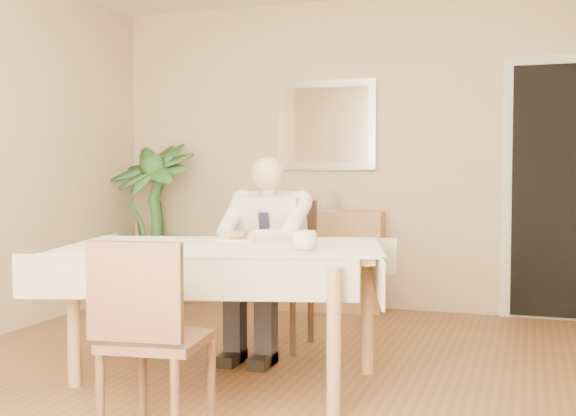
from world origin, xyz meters
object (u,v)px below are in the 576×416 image
(sideboard, at_px, (321,260))
(coffee_mug, at_px, (305,241))
(dining_table, at_px, (225,260))
(chair_far, at_px, (278,263))
(seated_man, at_px, (263,245))
(potted_palm, at_px, (152,223))
(chair_near, at_px, (148,329))

(sideboard, bearing_deg, coffee_mug, -80.62)
(dining_table, xyz_separation_m, chair_far, (-0.00, 0.89, -0.12))
(dining_table, height_order, seated_man, seated_man)
(coffee_mug, xyz_separation_m, potted_palm, (-2.08, 2.14, -0.10))
(sideboard, bearing_deg, potted_palm, -177.88)
(chair_far, relative_size, chair_near, 1.11)
(chair_far, bearing_deg, coffee_mug, -64.49)
(seated_man, relative_size, coffee_mug, 9.67)
(chair_near, height_order, coffee_mug, chair_near)
(seated_man, distance_m, coffee_mug, 0.91)
(chair_far, relative_size, sideboard, 0.93)
(dining_table, distance_m, chair_far, 0.90)
(chair_near, bearing_deg, sideboard, 85.79)
(chair_far, bearing_deg, seated_man, -90.46)
(chair_near, distance_m, potted_palm, 3.37)
(chair_far, height_order, chair_near, chair_far)
(potted_palm, bearing_deg, seated_man, -41.70)
(chair_near, xyz_separation_m, potted_palm, (-1.63, 2.94, 0.21))
(coffee_mug, height_order, potted_palm, potted_palm)
(chair_far, xyz_separation_m, coffee_mug, (0.51, -1.04, 0.26))
(sideboard, distance_m, potted_palm, 1.54)
(chair_far, bearing_deg, chair_near, -88.57)
(dining_table, xyz_separation_m, coffee_mug, (0.51, -0.15, 0.14))
(potted_palm, bearing_deg, chair_near, -61.01)
(seated_man, height_order, potted_palm, potted_palm)
(dining_table, relative_size, chair_far, 2.05)
(seated_man, bearing_deg, chair_far, 90.00)
(potted_palm, bearing_deg, coffee_mug, -45.92)
(chair_near, distance_m, seated_man, 1.56)
(chair_near, relative_size, potted_palm, 0.62)
(chair_far, xyz_separation_m, chair_near, (0.06, -1.84, -0.06))
(dining_table, bearing_deg, seated_man, 75.25)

